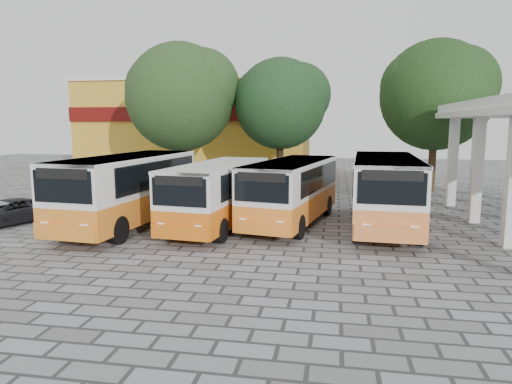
% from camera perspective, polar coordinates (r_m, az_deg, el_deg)
% --- Properties ---
extents(ground, '(90.00, 90.00, 0.00)m').
position_cam_1_polar(ground, '(16.12, 3.67, -7.34)').
color(ground, slate).
rests_on(ground, ground).
extents(shophouse_block, '(20.40, 10.40, 8.30)m').
position_cam_1_polar(shophouse_block, '(43.29, -7.12, 8.14)').
color(shophouse_block, gold).
rests_on(shophouse_block, ground).
extents(bus_far_left, '(3.30, 8.66, 3.05)m').
position_cam_1_polar(bus_far_left, '(20.25, -15.64, 0.73)').
color(bus_far_left, orange).
rests_on(bus_far_left, ground).
extents(bus_centre_left, '(3.15, 7.83, 2.74)m').
position_cam_1_polar(bus_centre_left, '(19.45, -4.69, 0.18)').
color(bus_centre_left, '#D55F0C').
rests_on(bus_centre_left, ground).
extents(bus_centre_right, '(3.81, 8.12, 2.80)m').
position_cam_1_polar(bus_centre_right, '(20.07, 4.53, 0.53)').
color(bus_centre_right, orange).
rests_on(bus_centre_right, ground).
extents(bus_far_right, '(2.98, 8.48, 3.01)m').
position_cam_1_polar(bus_far_right, '(20.02, 15.82, 0.57)').
color(bus_far_right, orange).
rests_on(bus_far_right, ground).
extents(tree_left, '(7.77, 7.40, 9.91)m').
position_cam_1_polar(tree_left, '(32.39, -9.29, 12.04)').
color(tree_left, '#38250F').
rests_on(tree_left, ground).
extents(tree_middle, '(6.50, 6.19, 8.85)m').
position_cam_1_polar(tree_middle, '(31.72, 3.21, 11.31)').
color(tree_middle, black).
rests_on(tree_middle, ground).
extents(tree_right, '(7.34, 6.99, 9.69)m').
position_cam_1_polar(tree_right, '(31.75, 21.74, 11.58)').
color(tree_right, '#46311A').
rests_on(tree_right, ground).
extents(parked_car, '(3.28, 4.36, 1.10)m').
position_cam_1_polar(parked_car, '(22.87, -28.62, -2.23)').
color(parked_car, black).
rests_on(parked_car, ground).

